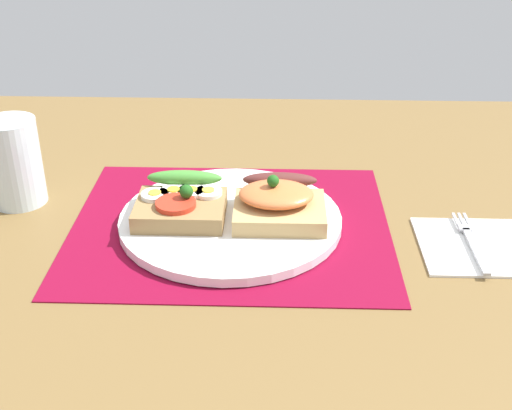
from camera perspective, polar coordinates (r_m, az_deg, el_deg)
name	(u,v)px	position (r cm, az deg, el deg)	size (l,w,h in cm)	color
ground_plane	(231,238)	(81.00, -2.12, -2.76)	(120.00, 90.00, 3.20)	brown
placemat	(231,225)	(80.12, -2.15, -1.69)	(37.22, 31.45, 0.30)	maroon
plate	(231,220)	(79.77, -2.15, -1.26)	(26.08, 26.08, 1.09)	white
sandwich_egg_tomato	(181,203)	(79.46, -6.31, 0.16)	(10.30, 9.77, 4.28)	olive
sandwich_salmon	(278,203)	(78.36, 1.89, 0.21)	(10.51, 10.01, 5.35)	tan
napkin	(475,245)	(79.74, 17.93, -3.23)	(12.35, 12.20, 0.60)	white
fork	(471,240)	(79.72, 17.60, -2.80)	(1.62, 12.95, 0.32)	#B7B7BC
drinking_glass	(14,162)	(88.36, -19.67, 3.41)	(6.67, 6.67, 10.86)	silver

